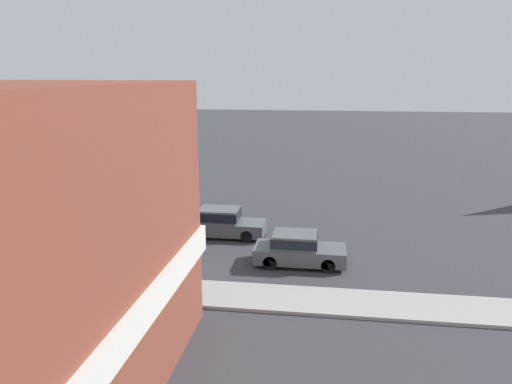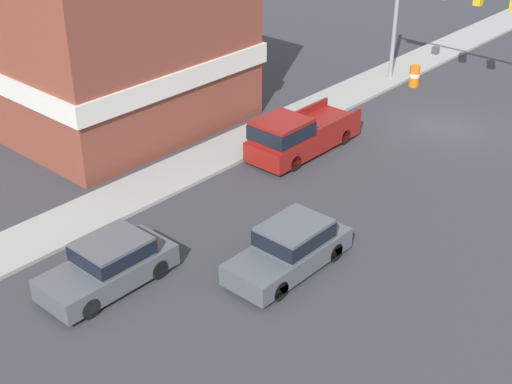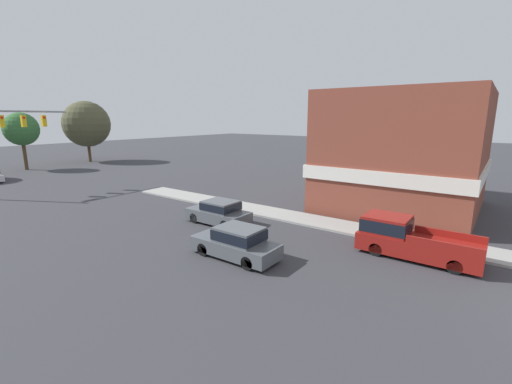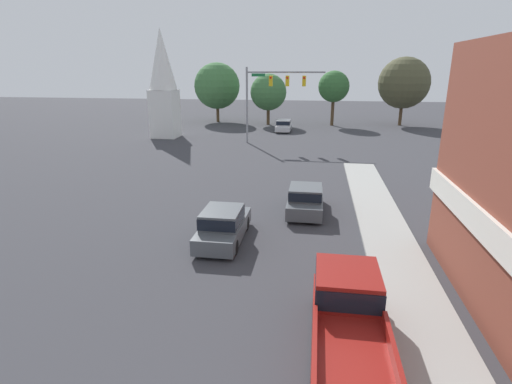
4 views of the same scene
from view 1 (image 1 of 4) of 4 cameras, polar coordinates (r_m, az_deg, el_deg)
car_lead at (r=27.71m, az=-3.91°, el=-3.45°), size 1.81×4.51×1.60m
car_oncoming at (r=23.75m, az=4.81°, el=-6.43°), size 1.87×4.28×1.54m
pickup_truck_parked at (r=25.37m, az=-21.33°, el=-5.71°), size 1.98×5.58×1.91m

